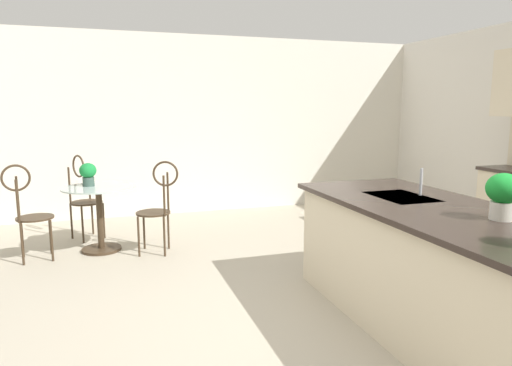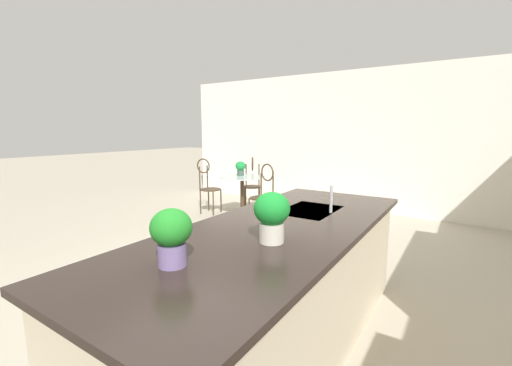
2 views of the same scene
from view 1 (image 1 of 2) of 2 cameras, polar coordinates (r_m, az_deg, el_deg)
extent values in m
plane|color=#B2A893|center=(3.51, 7.35, -18.22)|extent=(40.00, 40.00, 0.00)
cube|color=silver|center=(7.19, -7.16, 7.13)|extent=(0.12, 7.80, 2.70)
cube|color=beige|center=(3.54, 22.47, -10.85)|extent=(2.70, 0.96, 0.88)
cube|color=#2D231E|center=(3.41, 22.95, -3.56)|extent=(2.80, 1.06, 0.04)
cube|color=#B2B5BA|center=(3.83, 17.59, -1.83)|extent=(0.56, 0.40, 0.03)
cylinder|color=#3D2D1E|center=(5.60, -18.64, -7.78)|extent=(0.44, 0.44, 0.03)
cylinder|color=#3D2D1E|center=(5.51, -18.83, -4.18)|extent=(0.07, 0.07, 0.69)
cylinder|color=#B2C6C1|center=(5.44, -19.03, -0.54)|extent=(0.80, 0.80, 0.01)
cylinder|color=#3D2D1E|center=(5.20, -14.39, -6.49)|extent=(0.03, 0.03, 0.45)
cylinder|color=#3D2D1E|center=(5.47, -13.75, -5.70)|extent=(0.03, 0.03, 0.45)
cylinder|color=#3D2D1E|center=(5.15, -11.33, -6.54)|extent=(0.03, 0.03, 0.45)
cylinder|color=#3D2D1E|center=(5.42, -10.84, -5.74)|extent=(0.03, 0.03, 0.45)
cylinder|color=#3D2D1E|center=(5.25, -12.67, -3.63)|extent=(0.47, 0.47, 0.02)
cylinder|color=#3D2D1E|center=(5.05, -11.36, -1.60)|extent=(0.03, 0.03, 0.45)
cylinder|color=#3D2D1E|center=(5.31, -10.90, -1.07)|extent=(0.03, 0.03, 0.45)
torus|color=#3D2D1E|center=(5.14, -11.20, 1.14)|extent=(0.10, 0.28, 0.28)
cylinder|color=#3D2D1E|center=(5.63, -24.21, -5.83)|extent=(0.03, 0.03, 0.45)
cylinder|color=#3D2D1E|center=(5.36, -24.07, -6.57)|extent=(0.03, 0.03, 0.45)
cylinder|color=#3D2D1E|center=(5.63, -27.07, -6.04)|extent=(0.03, 0.03, 0.45)
cylinder|color=#3D2D1E|center=(5.35, -27.07, -6.79)|extent=(0.03, 0.03, 0.45)
cylinder|color=#3D2D1E|center=(5.43, -25.78, -3.91)|extent=(0.43, 0.43, 0.02)
cylinder|color=#3D2D1E|center=(5.52, -27.51, -1.56)|extent=(0.03, 0.03, 0.45)
cylinder|color=#3D2D1E|center=(5.27, -27.54, -2.05)|extent=(0.03, 0.03, 0.45)
torus|color=#3D2D1E|center=(5.36, -27.71, 0.56)|extent=(0.07, 0.28, 0.28)
cylinder|color=#3D2D1E|center=(6.05, -18.41, -4.47)|extent=(0.03, 0.03, 0.45)
cylinder|color=#3D2D1E|center=(5.92, -20.76, -4.89)|extent=(0.03, 0.03, 0.45)
cylinder|color=#3D2D1E|center=(6.29, -19.68, -4.02)|extent=(0.03, 0.03, 0.45)
cylinder|color=#3D2D1E|center=(6.16, -21.97, -4.42)|extent=(0.03, 0.03, 0.45)
cylinder|color=#3D2D1E|center=(6.05, -20.33, -2.28)|extent=(0.52, 0.52, 0.02)
cylinder|color=#3D2D1E|center=(6.21, -20.03, 0.03)|extent=(0.03, 0.03, 0.45)
cylinder|color=#3D2D1E|center=(6.09, -22.18, -0.27)|extent=(0.03, 0.03, 0.45)
torus|color=#3D2D1E|center=(6.12, -21.22, 1.96)|extent=(0.26, 0.16, 0.28)
cylinder|color=#B2B5BA|center=(3.92, 19.83, 0.15)|extent=(0.02, 0.02, 0.22)
cylinder|color=#385147|center=(5.53, -20.11, 0.17)|extent=(0.13, 0.13, 0.10)
ellipsoid|color=#1B853A|center=(5.51, -20.18, 1.47)|extent=(0.19, 0.19, 0.17)
cylinder|color=beige|center=(3.27, 28.24, -3.06)|extent=(0.14, 0.14, 0.11)
ellipsoid|color=#198E2E|center=(3.25, 28.44, -0.58)|extent=(0.21, 0.21, 0.19)
camera|label=2|loc=(3.32, 61.58, 3.57)|focal=22.98mm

